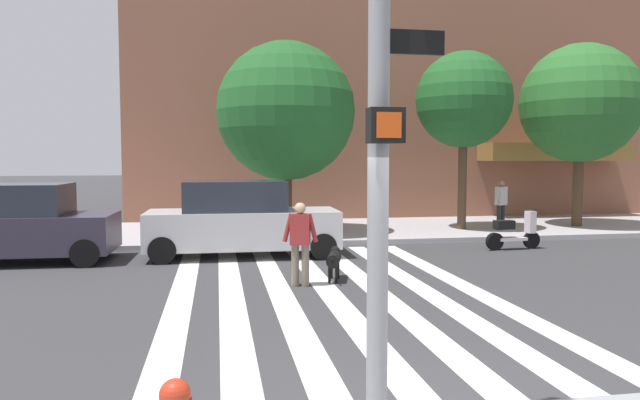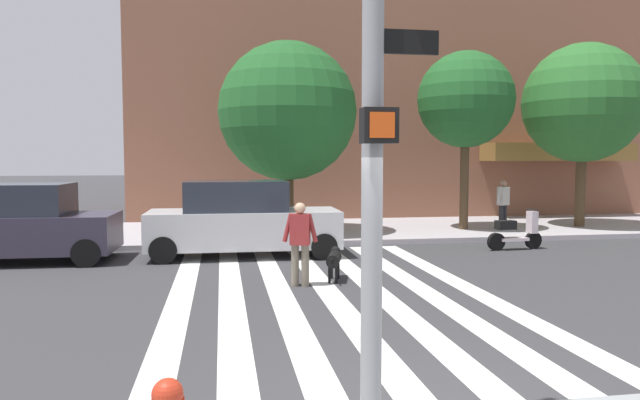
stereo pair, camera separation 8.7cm
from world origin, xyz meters
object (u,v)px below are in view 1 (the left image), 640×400
(parked_car_behind_first, at_px, (241,220))
(street_tree_further, at_px, (580,104))
(traffic_light_pole, at_px, (382,31))
(dog_on_leash, at_px, (334,259))
(pedestrian_dog_walker, at_px, (300,239))
(street_tree_nearest, at_px, (286,112))
(parked_car_near_curb, at_px, (21,224))
(pedestrian_bystander, at_px, (501,202))
(street_tree_middle, at_px, (464,100))
(parked_scooter, at_px, (514,232))

(parked_car_behind_first, distance_m, street_tree_further, 12.64)
(traffic_light_pole, distance_m, dog_on_leash, 7.65)
(pedestrian_dog_walker, bearing_deg, parked_car_behind_first, 104.72)
(pedestrian_dog_walker, xyz_separation_m, dog_on_leash, (0.76, 0.42, -0.48))
(pedestrian_dog_walker, bearing_deg, traffic_light_pole, -92.20)
(traffic_light_pole, distance_m, pedestrian_dog_walker, 7.01)
(street_tree_nearest, bearing_deg, parked_car_near_curb, -153.73)
(street_tree_further, height_order, pedestrian_bystander, street_tree_further)
(parked_car_near_curb, distance_m, street_tree_nearest, 8.15)
(parked_car_near_curb, xyz_separation_m, dog_on_leash, (6.98, -3.33, -0.47))
(street_tree_further, bearing_deg, parked_car_behind_first, -163.87)
(traffic_light_pole, bearing_deg, dog_on_leash, 81.72)
(street_tree_nearest, bearing_deg, parked_car_behind_first, -114.84)
(traffic_light_pole, bearing_deg, parked_car_behind_first, 94.10)
(parked_car_behind_first, height_order, pedestrian_bystander, parked_car_behind_first)
(street_tree_nearest, distance_m, street_tree_middle, 5.88)
(parked_car_near_curb, height_order, pedestrian_dog_walker, parked_car_near_curb)
(traffic_light_pole, height_order, dog_on_leash, traffic_light_pole)
(street_tree_nearest, height_order, pedestrian_dog_walker, street_tree_nearest)
(dog_on_leash, bearing_deg, traffic_light_pole, -98.28)
(dog_on_leash, bearing_deg, pedestrian_bystander, 42.19)
(traffic_light_pole, relative_size, street_tree_nearest, 0.97)
(parked_car_behind_first, distance_m, parked_scooter, 7.41)
(parked_car_near_curb, relative_size, parked_scooter, 2.60)
(pedestrian_bystander, bearing_deg, street_tree_middle, 159.16)
(street_tree_middle, distance_m, dog_on_leash, 9.59)
(dog_on_leash, bearing_deg, parked_car_behind_first, 117.66)
(street_tree_middle, bearing_deg, parked_car_near_curb, -165.29)
(street_tree_middle, height_order, dog_on_leash, street_tree_middle)
(parked_car_near_curb, height_order, street_tree_nearest, street_tree_nearest)
(parked_car_behind_first, xyz_separation_m, pedestrian_dog_walker, (0.99, -3.75, 0.00))
(street_tree_further, height_order, dog_on_leash, street_tree_further)
(traffic_light_pole, xyz_separation_m, street_tree_middle, (6.68, 13.57, 0.88))
(street_tree_nearest, xyz_separation_m, pedestrian_bystander, (7.04, -0.47, -2.88))
(traffic_light_pole, xyz_separation_m, parked_car_behind_first, (-0.74, 10.25, -2.60))
(parked_car_behind_first, bearing_deg, street_tree_further, 16.13)
(street_tree_further, distance_m, dog_on_leash, 12.61)
(parked_car_near_curb, distance_m, parked_car_behind_first, 5.23)
(dog_on_leash, height_order, pedestrian_bystander, pedestrian_bystander)
(street_tree_middle, height_order, street_tree_further, street_tree_further)
(traffic_light_pole, relative_size, street_tree_further, 0.93)
(traffic_light_pole, distance_m, parked_car_near_curb, 12.14)
(street_tree_nearest, bearing_deg, street_tree_further, 0.16)
(parked_scooter, relative_size, pedestrian_dog_walker, 1.00)
(street_tree_further, relative_size, pedestrian_bystander, 3.81)
(street_tree_middle, bearing_deg, pedestrian_dog_walker, -132.30)
(street_tree_nearest, height_order, street_tree_further, street_tree_further)
(parked_car_behind_first, xyz_separation_m, pedestrian_bystander, (8.59, 2.88, 0.15))
(street_tree_middle, distance_m, street_tree_further, 4.26)
(parked_car_behind_first, relative_size, street_tree_middle, 0.83)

